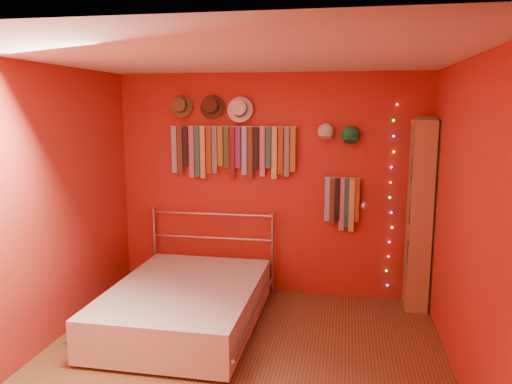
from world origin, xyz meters
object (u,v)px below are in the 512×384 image
Objects in this scene: reading_lamp at (364,205)px; bookshelf at (424,215)px; tie_rack at (232,149)px; bed at (185,304)px.

bookshelf is (0.62, 0.02, -0.09)m from reading_lamp.
bed is at bearing -102.67° from tie_rack.
reading_lamp is at bearing 27.37° from bed.
bookshelf is (2.09, -0.15, -0.64)m from tie_rack.
bookshelf is 1.00× the size of bed.
tie_rack is 0.73× the size of bed.
bookshelf reaches higher than bed.
bookshelf is at bearing 21.45° from bed.
tie_rack is 4.58× the size of reading_lamp.
reading_lamp is (1.47, -0.18, -0.55)m from tie_rack.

